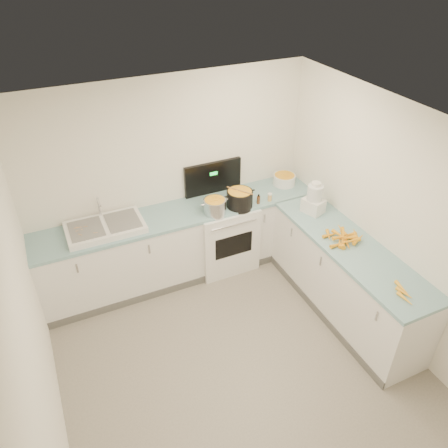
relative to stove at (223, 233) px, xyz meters
name	(u,v)px	position (x,y,z in m)	size (l,w,h in m)	color
floor	(242,369)	(-0.55, -1.69, -0.47)	(3.50, 4.00, 0.00)	gray
ceiling	(251,144)	(-0.55, -1.69, 2.03)	(3.50, 4.00, 0.00)	white
wall_back	(171,178)	(-0.55, 0.31, 0.78)	(3.50, 2.50, 0.00)	white
wall_left	(33,344)	(-2.30, -1.69, 0.78)	(4.00, 2.50, 0.00)	white
wall_right	(400,229)	(1.20, -1.69, 0.78)	(4.00, 2.50, 0.00)	white
counter_back	(183,243)	(-0.55, 0.01, 0.00)	(3.50, 0.62, 0.94)	white
counter_right	(345,278)	(0.90, -1.39, 0.00)	(0.62, 2.20, 0.94)	white
stove	(223,233)	(0.00, 0.00, 0.00)	(0.76, 0.65, 1.36)	white
sink	(105,227)	(-1.45, 0.02, 0.50)	(0.86, 0.52, 0.31)	white
steel_pot	(215,207)	(-0.18, -0.17, 0.55)	(0.27, 0.27, 0.20)	silver
black_pot	(240,199)	(0.16, -0.16, 0.56)	(0.32, 0.32, 0.23)	black
wooden_spoon	(240,191)	(0.16, -0.16, 0.68)	(0.02, 0.02, 0.36)	#AD7A47
mixing_bowl	(284,180)	(0.94, 0.08, 0.53)	(0.29, 0.29, 0.14)	white
extract_bottle	(258,200)	(0.40, -0.20, 0.52)	(0.04, 0.04, 0.10)	#593319
spice_jar	(270,198)	(0.55, -0.21, 0.51)	(0.05, 0.05, 0.09)	#E5B266
food_processor	(314,200)	(0.89, -0.65, 0.64)	(0.26, 0.29, 0.40)	white
carrot_pile	(345,238)	(0.88, -1.28, 0.50)	(0.45, 0.40, 0.08)	#F9A81E
peeled_carrots	(404,293)	(0.85, -2.20, 0.49)	(0.13, 0.31, 0.04)	yellow
peelings	(83,230)	(-1.69, 0.01, 0.54)	(0.23, 0.21, 0.01)	tan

